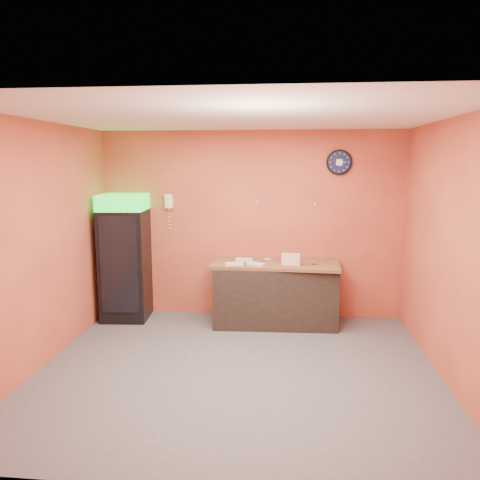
# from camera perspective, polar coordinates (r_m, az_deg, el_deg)

# --- Properties ---
(floor) EXTENTS (4.50, 4.50, 0.00)m
(floor) POSITION_cam_1_polar(r_m,az_deg,el_deg) (5.52, -0.37, -15.54)
(floor) COLOR #47474C
(floor) RESTS_ON ground
(back_wall) EXTENTS (4.50, 0.02, 2.80)m
(back_wall) POSITION_cam_1_polar(r_m,az_deg,el_deg) (7.05, 1.32, 1.86)
(back_wall) COLOR #CB5A39
(back_wall) RESTS_ON floor
(left_wall) EXTENTS (0.02, 4.00, 2.80)m
(left_wall) POSITION_cam_1_polar(r_m,az_deg,el_deg) (5.77, -23.20, -0.59)
(left_wall) COLOR #CB5A39
(left_wall) RESTS_ON floor
(right_wall) EXTENTS (0.02, 4.00, 2.80)m
(right_wall) POSITION_cam_1_polar(r_m,az_deg,el_deg) (5.34, 24.37, -1.42)
(right_wall) COLOR #CB5A39
(right_wall) RESTS_ON floor
(ceiling) EXTENTS (4.50, 4.00, 0.02)m
(ceiling) POSITION_cam_1_polar(r_m,az_deg,el_deg) (5.02, -0.41, 14.82)
(ceiling) COLOR white
(ceiling) RESTS_ON back_wall
(beverage_cooler) EXTENTS (0.70, 0.71, 1.87)m
(beverage_cooler) POSITION_cam_1_polar(r_m,az_deg,el_deg) (7.14, -13.95, -2.28)
(beverage_cooler) COLOR black
(beverage_cooler) RESTS_ON floor
(prep_counter) EXTENTS (1.77, 0.84, 0.87)m
(prep_counter) POSITION_cam_1_polar(r_m,az_deg,el_deg) (6.86, 4.29, -6.64)
(prep_counter) COLOR black
(prep_counter) RESTS_ON floor
(wall_clock) EXTENTS (0.37, 0.06, 0.37)m
(wall_clock) POSITION_cam_1_polar(r_m,az_deg,el_deg) (6.99, 11.99, 9.26)
(wall_clock) COLOR black
(wall_clock) RESTS_ON back_wall
(wall_phone) EXTENTS (0.11, 0.10, 0.21)m
(wall_phone) POSITION_cam_1_polar(r_m,az_deg,el_deg) (7.17, -8.68, 4.68)
(wall_phone) COLOR white
(wall_phone) RESTS_ON back_wall
(butcher_paper) EXTENTS (1.85, 0.88, 0.04)m
(butcher_paper) POSITION_cam_1_polar(r_m,az_deg,el_deg) (6.74, 4.33, -2.93)
(butcher_paper) COLOR brown
(butcher_paper) RESTS_ON prep_counter
(sub_roll_stack) EXTENTS (0.26, 0.12, 0.16)m
(sub_roll_stack) POSITION_cam_1_polar(r_m,az_deg,el_deg) (6.58, 6.23, -2.37)
(sub_roll_stack) COLOR beige
(sub_roll_stack) RESTS_ON butcher_paper
(wrapped_sandwich_left) EXTENTS (0.27, 0.13, 0.04)m
(wrapped_sandwich_left) POSITION_cam_1_polar(r_m,az_deg,el_deg) (6.55, -0.71, -2.93)
(wrapped_sandwich_left) COLOR silver
(wrapped_sandwich_left) RESTS_ON butcher_paper
(wrapped_sandwich_mid) EXTENTS (0.27, 0.21, 0.04)m
(wrapped_sandwich_mid) POSITION_cam_1_polar(r_m,az_deg,el_deg) (6.54, 1.91, -2.95)
(wrapped_sandwich_mid) COLOR silver
(wrapped_sandwich_mid) RESTS_ON butcher_paper
(wrapped_sandwich_right) EXTENTS (0.26, 0.12, 0.04)m
(wrapped_sandwich_right) POSITION_cam_1_polar(r_m,az_deg,el_deg) (6.84, 0.51, -2.40)
(wrapped_sandwich_right) COLOR silver
(wrapped_sandwich_right) RESTS_ON butcher_paper
(kitchen_tool) EXTENTS (0.06, 0.06, 0.06)m
(kitchen_tool) POSITION_cam_1_polar(r_m,az_deg,el_deg) (6.92, 4.07, -2.20)
(kitchen_tool) COLOR silver
(kitchen_tool) RESTS_ON butcher_paper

